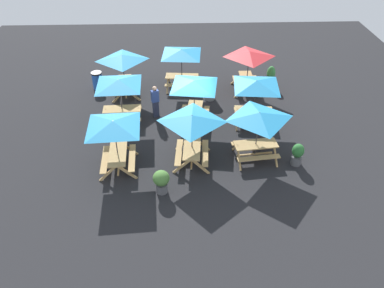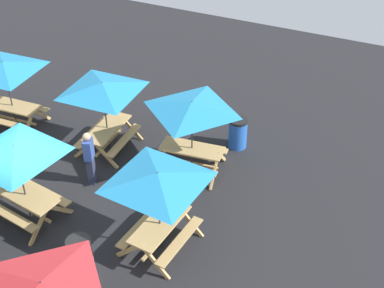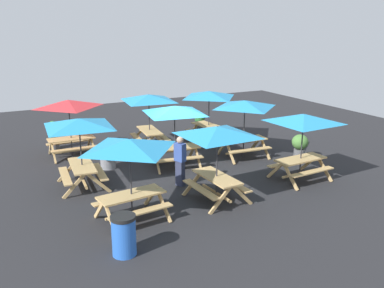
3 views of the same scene
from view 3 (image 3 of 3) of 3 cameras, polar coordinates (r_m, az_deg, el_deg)
name	(u,v)px [view 3 (image 3 of 3)]	position (r m, az deg, el deg)	size (l,w,h in m)	color
ground_plane	(176,169)	(15.76, -2.17, -3.38)	(28.36, 28.36, 0.00)	#232326
picnic_table_0	(79,128)	(13.98, -14.80, 2.08)	(2.82, 2.82, 2.34)	tan
picnic_table_1	(245,108)	(16.80, 7.05, 4.76)	(2.14, 2.14, 2.34)	tan
picnic_table_2	(130,150)	(11.26, -8.32, -0.83)	(2.22, 2.22, 2.34)	tan
picnic_table_3	(69,108)	(17.46, -16.12, 4.67)	(2.01, 2.01, 2.34)	tan
picnic_table_4	(149,102)	(18.17, -5.78, 5.64)	(2.81, 2.81, 2.34)	tan
picnic_table_5	(217,137)	(12.49, 3.40, 0.98)	(2.83, 2.83, 2.34)	tan
picnic_table_6	(209,98)	(18.99, 2.28, 6.15)	(2.21, 2.21, 2.34)	tan
picnic_table_7	(303,123)	(14.64, 14.62, 2.71)	(2.82, 2.82, 2.34)	tan
picnic_table_8	(175,114)	(15.58, -2.34, 3.99)	(2.80, 2.80, 2.34)	tan
trash_bin_gray	(108,155)	(16.04, -11.17, -1.48)	(0.59, 0.59, 0.98)	gray
trash_bin_blue	(124,235)	(10.16, -9.08, -11.90)	(0.59, 0.59, 0.98)	blue
potted_plant_0	(300,145)	(17.28, 14.18, -0.12)	(0.64, 0.64, 0.99)	#59595B
potted_plant_1	(200,122)	(20.93, 1.06, 3.00)	(0.50, 0.50, 1.01)	#59595B
potted_plant_2	(53,135)	(19.04, -18.02, 1.19)	(0.47, 0.47, 1.21)	#59595B
person_standing	(180,160)	(13.94, -1.60, -2.13)	(0.41, 0.33, 1.67)	#2D334C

